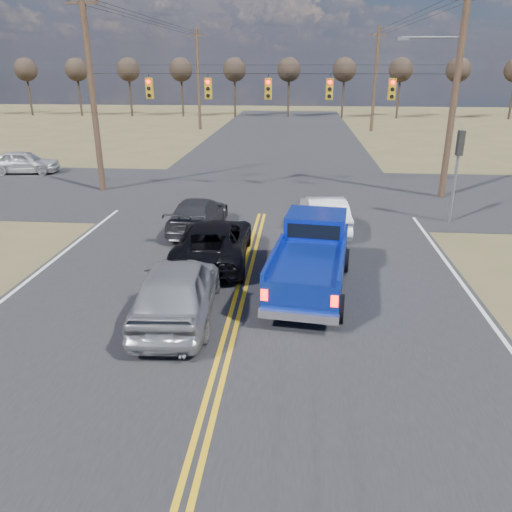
# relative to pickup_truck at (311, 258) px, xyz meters

# --- Properties ---
(ground) EXTENTS (160.00, 160.00, 0.00)m
(ground) POSITION_rel_pickup_truck_xyz_m (-2.07, -6.05, -0.99)
(ground) COLOR brown
(ground) RESTS_ON ground
(road_main) EXTENTS (14.00, 120.00, 0.02)m
(road_main) POSITION_rel_pickup_truck_xyz_m (-2.07, 3.95, -0.99)
(road_main) COLOR #28282B
(road_main) RESTS_ON ground
(road_cross) EXTENTS (120.00, 12.00, 0.02)m
(road_cross) POSITION_rel_pickup_truck_xyz_m (-2.07, 11.95, -0.99)
(road_cross) COLOR #28282B
(road_cross) RESTS_ON ground
(signal_gantry) EXTENTS (19.60, 4.83, 10.00)m
(signal_gantry) POSITION_rel_pickup_truck_xyz_m (-1.57, 11.74, 4.07)
(signal_gantry) COLOR #473323
(signal_gantry) RESTS_ON ground
(utility_poles) EXTENTS (19.60, 58.32, 10.00)m
(utility_poles) POSITION_rel_pickup_truck_xyz_m (-2.07, 10.95, 4.23)
(utility_poles) COLOR #473323
(utility_poles) RESTS_ON ground
(treeline) EXTENTS (87.00, 117.80, 7.40)m
(treeline) POSITION_rel_pickup_truck_xyz_m (-2.07, 20.91, 4.71)
(treeline) COLOR #33261C
(treeline) RESTS_ON ground
(pickup_truck) EXTENTS (2.69, 5.66, 2.05)m
(pickup_truck) POSITION_rel_pickup_truck_xyz_m (0.00, 0.00, 0.00)
(pickup_truck) COLOR black
(pickup_truck) RESTS_ON ground
(silver_suv) EXTENTS (2.27, 5.01, 1.67)m
(silver_suv) POSITION_rel_pickup_truck_xyz_m (-3.56, -2.15, -0.16)
(silver_suv) COLOR gray
(silver_suv) RESTS_ON ground
(black_suv) EXTENTS (2.61, 5.28, 1.44)m
(black_suv) POSITION_rel_pickup_truck_xyz_m (-3.30, 2.06, -0.27)
(black_suv) COLOR black
(black_suv) RESTS_ON ground
(white_car_queue) EXTENTS (2.03, 4.51, 1.44)m
(white_car_queue) POSITION_rel_pickup_truck_xyz_m (0.64, 5.91, -0.28)
(white_car_queue) COLOR white
(white_car_queue) RESTS_ON ground
(dgrey_car_queue) EXTENTS (2.01, 4.68, 1.34)m
(dgrey_car_queue) POSITION_rel_pickup_truck_xyz_m (-4.51, 5.43, -0.32)
(dgrey_car_queue) COLOR #323237
(dgrey_car_queue) RESTS_ON ground
(cross_car_west) EXTENTS (2.17, 4.39, 1.44)m
(cross_car_west) POSITION_rel_pickup_truck_xyz_m (-17.66, 15.98, -0.27)
(cross_car_west) COLOR silver
(cross_car_west) RESTS_ON ground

